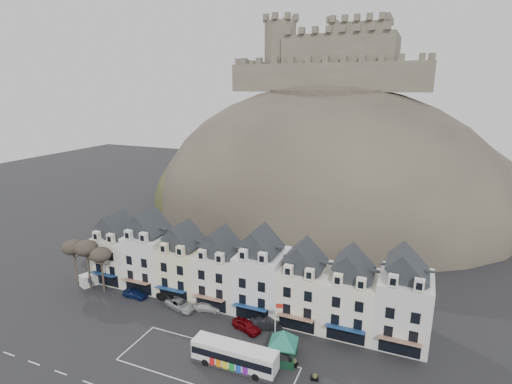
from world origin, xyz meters
TOP-DOWN VIEW (x-y plane):
  - ground at (0.00, 0.00)m, footprint 300.00×300.00m
  - coach_bay_markings at (2.00, 1.25)m, footprint 22.00×7.50m
  - townhouse_terrace at (0.15, 15.97)m, footprint 54.40×9.35m
  - castle_hill at (1.25, 68.95)m, footprint 100.00×76.00m
  - castle at (0.51, 75.93)m, footprint 50.20×22.20m
  - tree_left_far at (-29.00, 10.50)m, footprint 3.61×3.61m
  - tree_left_mid at (-26.00, 10.50)m, footprint 3.78×3.78m
  - tree_left_near at (-23.00, 10.50)m, footprint 3.43×3.43m
  - bus at (5.38, 2.02)m, footprint 10.80×2.58m
  - bus_shelter at (10.51, 5.31)m, footprint 6.94×6.94m
  - red_buoy at (10.74, 7.91)m, footprint 1.89×1.89m
  - flagpole at (8.92, 6.94)m, footprint 1.01×0.28m
  - white_van at (-26.61, 12.00)m, footprint 3.43×4.85m
  - planter_west at (12.00, 5.06)m, footprint 1.10×0.74m
  - planter_east at (15.03, 3.58)m, footprint 0.95×0.62m
  - car_navy at (-16.81, 10.84)m, footprint 4.20×1.70m
  - car_black at (-11.05, 12.00)m, footprint 4.62×2.35m
  - car_silver at (-8.13, 10.79)m, footprint 5.67×3.78m
  - car_white at (-3.92, 12.00)m, footprint 4.55×2.66m
  - car_maroon at (3.63, 9.52)m, footprint 4.93×3.31m
  - car_charcoal at (6.00, 11.09)m, footprint 5.00×3.24m

SIDE VIEW (x-z plane):
  - ground at x=0.00m, z-range 0.00..0.00m
  - coach_bay_markings at x=2.00m, z-range -0.01..0.01m
  - castle_hill at x=1.25m, z-range -33.89..34.11m
  - planter_east at x=15.03m, z-range -0.02..0.86m
  - planter_west at x=12.00m, z-range -0.02..0.99m
  - car_white at x=-3.92m, z-range 0.00..1.24m
  - car_navy at x=-16.81m, z-range 0.00..1.43m
  - car_black at x=-11.05m, z-range 0.00..1.45m
  - car_silver at x=-8.13m, z-range 0.00..1.47m
  - car_charcoal at x=6.00m, z-range 0.00..1.56m
  - car_maroon at x=3.63m, z-range 0.00..1.56m
  - white_van at x=-26.61m, z-range 0.00..2.03m
  - red_buoy at x=10.74m, z-range 0.02..2.14m
  - bus at x=5.38m, z-range 0.16..3.21m
  - bus_shelter at x=10.51m, z-range 1.23..5.69m
  - flagpole at x=8.92m, z-range 0.50..7.58m
  - townhouse_terrace at x=0.15m, z-range -0.60..11.20m
  - tree_left_near at x=-23.00m, z-range 2.64..10.47m
  - tree_left_far at x=-29.00m, z-range 2.78..11.02m
  - tree_left_mid at x=-26.00m, z-range 2.92..11.56m
  - castle at x=0.51m, z-range 29.19..51.19m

